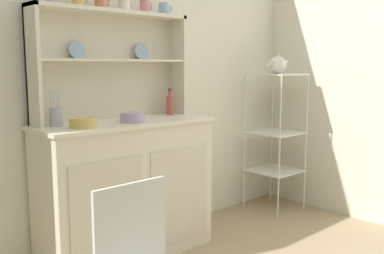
% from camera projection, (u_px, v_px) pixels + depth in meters
% --- Properties ---
extents(wall_back, '(3.84, 0.05, 2.50)m').
position_uv_depth(wall_back, '(130.00, 68.00, 3.05)').
color(wall_back, silver).
rests_on(wall_back, ground).
extents(hutch_cabinet, '(1.18, 0.45, 0.91)m').
position_uv_depth(hutch_cabinet, '(128.00, 188.00, 2.83)').
color(hutch_cabinet, silver).
rests_on(hutch_cabinet, ground).
extents(hutch_shelf_unit, '(1.10, 0.18, 0.71)m').
position_uv_depth(hutch_shelf_unit, '(111.00, 57.00, 2.83)').
color(hutch_shelf_unit, beige).
rests_on(hutch_shelf_unit, hutch_cabinet).
extents(bakers_rack, '(0.40, 0.39, 1.20)m').
position_uv_depth(bakers_rack, '(276.00, 125.00, 3.74)').
color(bakers_rack, silver).
rests_on(bakers_rack, ground).
extents(cup_terracotta_2, '(0.09, 0.08, 0.08)m').
position_uv_depth(cup_terracotta_2, '(101.00, 3.00, 2.69)').
color(cup_terracotta_2, '#C67556').
rests_on(cup_terracotta_2, hutch_shelf_unit).
extents(cup_cream_3, '(0.09, 0.08, 0.09)m').
position_uv_depth(cup_cream_3, '(124.00, 4.00, 2.81)').
color(cup_cream_3, silver).
rests_on(cup_cream_3, hutch_shelf_unit).
extents(cup_rose_4, '(0.08, 0.07, 0.09)m').
position_uv_depth(cup_rose_4, '(145.00, 6.00, 2.92)').
color(cup_rose_4, '#D17A84').
rests_on(cup_rose_4, hutch_shelf_unit).
extents(cup_sky_5, '(0.09, 0.08, 0.08)m').
position_uv_depth(cup_sky_5, '(164.00, 9.00, 3.03)').
color(cup_sky_5, '#8EB2D1').
rests_on(cup_sky_5, hutch_shelf_unit).
extents(bowl_mixing_large, '(0.16, 0.16, 0.06)m').
position_uv_depth(bowl_mixing_large, '(83.00, 123.00, 2.48)').
color(bowl_mixing_large, '#DBB760').
rests_on(bowl_mixing_large, hutch_cabinet).
extents(bowl_floral_medium, '(0.15, 0.15, 0.06)m').
position_uv_depth(bowl_floral_medium, '(132.00, 117.00, 2.71)').
color(bowl_floral_medium, '#B79ECC').
rests_on(bowl_floral_medium, hutch_cabinet).
extents(jam_bottle, '(0.05, 0.05, 0.19)m').
position_uv_depth(jam_bottle, '(170.00, 105.00, 3.11)').
color(jam_bottle, '#B74C47').
rests_on(jam_bottle, hutch_cabinet).
extents(utensil_jar, '(0.08, 0.08, 0.23)m').
position_uv_depth(utensil_jar, '(56.00, 116.00, 2.53)').
color(utensil_jar, '#B2B7C6').
rests_on(utensil_jar, hutch_cabinet).
extents(porcelain_teapot, '(0.24, 0.15, 0.17)m').
position_uv_depth(porcelain_teapot, '(277.00, 65.00, 3.66)').
color(porcelain_teapot, white).
rests_on(porcelain_teapot, bakers_rack).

